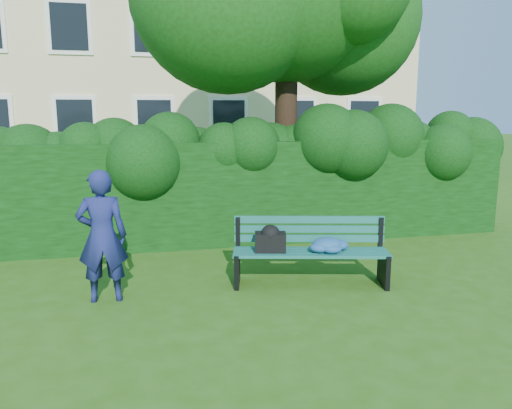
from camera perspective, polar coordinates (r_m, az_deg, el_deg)
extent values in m
plane|color=#2D5410|center=(7.05, 1.09, -8.49)|extent=(80.00, 80.00, 0.00)
cube|color=beige|center=(20.86, -8.72, 20.64)|extent=(16.00, 8.00, 12.00)
cube|color=white|center=(16.57, -19.93, 8.88)|extent=(1.30, 0.08, 1.60)
cube|color=black|center=(16.53, -19.95, 8.88)|extent=(1.05, 0.04, 1.35)
cube|color=white|center=(16.46, -11.51, 9.29)|extent=(1.30, 0.08, 1.60)
cube|color=black|center=(16.42, -11.51, 9.28)|extent=(1.05, 0.04, 1.35)
cube|color=white|center=(16.69, -3.14, 9.49)|extent=(1.30, 0.08, 1.60)
cube|color=black|center=(16.65, -3.12, 9.49)|extent=(1.05, 0.04, 1.35)
cube|color=white|center=(17.26, 4.85, 9.51)|extent=(1.30, 0.08, 1.60)
cube|color=black|center=(17.22, 4.89, 9.50)|extent=(1.05, 0.04, 1.35)
cube|color=white|center=(18.12, 12.20, 9.36)|extent=(1.30, 0.08, 1.60)
cube|color=black|center=(18.09, 12.26, 9.35)|extent=(1.05, 0.04, 1.35)
cube|color=white|center=(16.76, -20.56, 18.48)|extent=(1.30, 0.08, 1.60)
cube|color=black|center=(16.72, -20.58, 18.50)|extent=(1.05, 0.04, 1.35)
cube|color=white|center=(16.64, -11.89, 18.96)|extent=(1.30, 0.08, 1.60)
cube|color=black|center=(16.60, -11.88, 18.98)|extent=(1.05, 0.04, 1.35)
cube|color=white|center=(16.87, -3.24, 19.04)|extent=(1.30, 0.08, 1.60)
cube|color=black|center=(16.83, -3.22, 19.06)|extent=(1.05, 0.04, 1.35)
cube|color=white|center=(17.43, 5.00, 18.75)|extent=(1.30, 0.08, 1.60)
cube|color=black|center=(17.40, 5.04, 18.76)|extent=(1.05, 0.04, 1.35)
cube|color=white|center=(18.29, 12.56, 18.15)|extent=(1.30, 0.08, 1.60)
cube|color=black|center=(18.26, 12.62, 18.17)|extent=(1.05, 0.04, 1.35)
cube|color=black|center=(8.93, -2.27, 1.52)|extent=(10.00, 1.00, 1.80)
cylinder|color=black|center=(9.92, 3.45, 10.26)|extent=(0.43, 0.43, 4.51)
sphere|color=#1A4010|center=(10.88, 9.96, 20.17)|extent=(3.05, 3.05, 3.05)
cube|color=#115055|center=(6.55, 6.43, -5.91)|extent=(2.03, 0.57, 0.04)
cube|color=#115055|center=(6.67, 6.32, -5.62)|extent=(2.03, 0.57, 0.04)
cube|color=#115055|center=(6.78, 6.22, -5.34)|extent=(2.03, 0.57, 0.04)
cube|color=#115055|center=(6.90, 6.13, -5.07)|extent=(2.03, 0.57, 0.04)
cube|color=#115055|center=(6.94, 6.09, -3.85)|extent=(2.02, 0.51, 0.10)
cube|color=#115055|center=(6.92, 6.10, -2.79)|extent=(2.02, 0.51, 0.10)
cube|color=#115055|center=(6.90, 6.11, -1.72)|extent=(2.02, 0.51, 0.10)
cube|color=black|center=(6.77, -2.15, -7.35)|extent=(0.17, 0.50, 0.44)
cube|color=black|center=(6.90, -2.07, -3.29)|extent=(0.07, 0.07, 0.45)
cube|color=black|center=(6.66, -2.18, -5.68)|extent=(0.16, 0.42, 0.05)
cube|color=black|center=(6.96, 14.39, -7.18)|extent=(0.17, 0.50, 0.44)
cube|color=black|center=(7.09, 14.05, -3.23)|extent=(0.07, 0.07, 0.45)
cube|color=black|center=(6.85, 14.57, -5.55)|extent=(0.16, 0.42, 0.05)
cube|color=white|center=(6.64, 0.82, -5.36)|extent=(0.21, 0.17, 0.02)
cube|color=black|center=(6.66, 1.65, -4.30)|extent=(0.46, 0.34, 0.25)
imported|color=navy|center=(6.33, -17.18, -3.49)|extent=(0.60, 0.39, 1.63)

